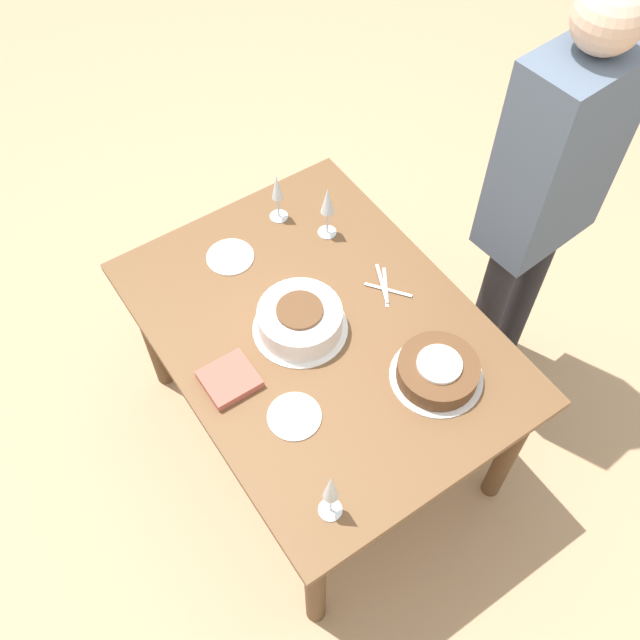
# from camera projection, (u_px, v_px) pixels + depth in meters

# --- Properties ---
(ground_plane) EXTENTS (12.00, 12.00, 0.00)m
(ground_plane) POSITION_uv_depth(u_px,v_px,m) (320.00, 430.00, 2.97)
(ground_plane) COLOR tan
(dining_table) EXTENTS (1.33, 0.98, 0.75)m
(dining_table) POSITION_uv_depth(u_px,v_px,m) (320.00, 347.00, 2.45)
(dining_table) COLOR brown
(dining_table) RESTS_ON ground_plane
(cake_center_white) EXTENTS (0.32, 0.32, 0.11)m
(cake_center_white) POSITION_uv_depth(u_px,v_px,m) (300.00, 320.00, 2.32)
(cake_center_white) COLOR white
(cake_center_white) RESTS_ON dining_table
(cake_front_chocolate) EXTENTS (0.30, 0.30, 0.09)m
(cake_front_chocolate) POSITION_uv_depth(u_px,v_px,m) (438.00, 371.00, 2.22)
(cake_front_chocolate) COLOR white
(cake_front_chocolate) RESTS_ON dining_table
(wine_glass_near) EXTENTS (0.07, 0.07, 0.22)m
(wine_glass_near) POSITION_uv_depth(u_px,v_px,m) (328.00, 204.00, 2.48)
(wine_glass_near) COLOR silver
(wine_glass_near) RESTS_ON dining_table
(wine_glass_far) EXTENTS (0.07, 0.07, 0.20)m
(wine_glass_far) POSITION_uv_depth(u_px,v_px,m) (277.00, 191.00, 2.54)
(wine_glass_far) COLOR silver
(wine_glass_far) RESTS_ON dining_table
(wine_glass_extra) EXTENTS (0.07, 0.07, 0.24)m
(wine_glass_extra) POSITION_uv_depth(u_px,v_px,m) (331.00, 489.00, 1.88)
(wine_glass_extra) COLOR silver
(wine_glass_extra) RESTS_ON dining_table
(dessert_plate_left) EXTENTS (0.17, 0.17, 0.01)m
(dessert_plate_left) POSITION_uv_depth(u_px,v_px,m) (294.00, 416.00, 2.17)
(dessert_plate_left) COLOR white
(dessert_plate_left) RESTS_ON dining_table
(dessert_plate_right) EXTENTS (0.17, 0.17, 0.01)m
(dessert_plate_right) POSITION_uv_depth(u_px,v_px,m) (230.00, 257.00, 2.53)
(dessert_plate_right) COLOR white
(dessert_plate_right) RESTS_ON dining_table
(fork_pile) EXTENTS (0.18, 0.11, 0.01)m
(fork_pile) POSITION_uv_depth(u_px,v_px,m) (385.00, 286.00, 2.45)
(fork_pile) COLOR silver
(fork_pile) RESTS_ON dining_table
(napkin_stack) EXTENTS (0.15, 0.16, 0.03)m
(napkin_stack) POSITION_uv_depth(u_px,v_px,m) (229.00, 379.00, 2.23)
(napkin_stack) COLOR #B75B4C
(napkin_stack) RESTS_ON dining_table
(person_cutting) EXTENTS (0.25, 0.42, 1.75)m
(person_cutting) POSITION_uv_depth(u_px,v_px,m) (548.00, 186.00, 2.30)
(person_cutting) COLOR #232328
(person_cutting) RESTS_ON ground_plane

